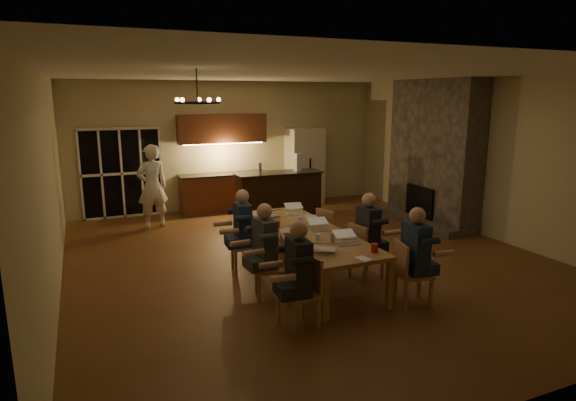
{
  "coord_description": "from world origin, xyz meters",
  "views": [
    {
      "loc": [
        -3.56,
        -7.33,
        2.84
      ],
      "look_at": [
        -0.25,
        0.3,
        1.03
      ],
      "focal_mm": 30.0,
      "sensor_mm": 36.0,
      "label": 1
    }
  ],
  "objects_px": {
    "person_left_mid": "(265,251)",
    "laptop_c": "(291,225)",
    "plate_left": "(314,248)",
    "can_silver": "(332,238)",
    "laptop_a": "(324,242)",
    "dining_table": "(307,253)",
    "redcup_near": "(375,248)",
    "person_left_far": "(243,231)",
    "mug_mid": "(300,219)",
    "chair_right_near": "(414,273)",
    "laptop_d": "(320,223)",
    "chair_right_mid": "(367,251)",
    "chair_right_far": "(333,233)",
    "bar_island": "(279,195)",
    "chandelier": "(198,103)",
    "chair_left_mid": "(270,267)",
    "plate_far": "(311,216)",
    "person_right_near": "(415,256)",
    "mug_back": "(265,219)",
    "laptop_b": "(347,236)",
    "laptop_e": "(269,210)",
    "can_cola": "(265,209)",
    "bar_blender": "(298,162)",
    "person_left_near": "(299,276)",
    "can_right": "(324,221)",
    "redcup_mid": "(277,224)",
    "standing_person": "(152,186)",
    "chair_left_near": "(298,293)",
    "person_right_mid": "(368,236)",
    "bar_bottle": "(260,168)",
    "mug_front": "(318,237)",
    "plate_near": "(349,238)"
  },
  "relations": [
    {
      "from": "person_left_mid",
      "to": "laptop_c",
      "type": "height_order",
      "value": "person_left_mid"
    },
    {
      "from": "plate_left",
      "to": "can_silver",
      "type": "bearing_deg",
      "value": 25.18
    },
    {
      "from": "laptop_a",
      "to": "dining_table",
      "type": "bearing_deg",
      "value": -70.24
    },
    {
      "from": "redcup_near",
      "to": "laptop_c",
      "type": "bearing_deg",
      "value": 115.28
    },
    {
      "from": "person_left_far",
      "to": "mug_mid",
      "type": "distance_m",
      "value": 1.0
    },
    {
      "from": "chair_right_near",
      "to": "laptop_d",
      "type": "xyz_separation_m",
      "value": [
        -0.69,
        1.5,
        0.42
      ]
    },
    {
      "from": "chair_right_mid",
      "to": "can_silver",
      "type": "height_order",
      "value": "chair_right_mid"
    },
    {
      "from": "redcup_near",
      "to": "plate_left",
      "type": "xyz_separation_m",
      "value": [
        -0.7,
        0.45,
        -0.05
      ]
    },
    {
      "from": "chair_right_far",
      "to": "laptop_c",
      "type": "xyz_separation_m",
      "value": [
        -1.1,
        -0.62,
        0.42
      ]
    },
    {
      "from": "person_left_mid",
      "to": "bar_island",
      "type": "bearing_deg",
      "value": 151.24
    },
    {
      "from": "dining_table",
      "to": "chandelier",
      "type": "bearing_deg",
      "value": -175.61
    },
    {
      "from": "chair_left_mid",
      "to": "plate_far",
      "type": "xyz_separation_m",
      "value": [
        1.29,
        1.32,
        0.31
      ]
    },
    {
      "from": "person_right_near",
      "to": "redcup_near",
      "type": "height_order",
      "value": "person_right_near"
    },
    {
      "from": "chair_right_far",
      "to": "mug_back",
      "type": "distance_m",
      "value": 1.3
    },
    {
      "from": "chair_right_near",
      "to": "dining_table",
      "type": "bearing_deg",
      "value": 42.91
    },
    {
      "from": "person_right_near",
      "to": "laptop_b",
      "type": "bearing_deg",
      "value": 49.47
    },
    {
      "from": "mug_mid",
      "to": "person_left_mid",
      "type": "bearing_deg",
      "value": -135.11
    },
    {
      "from": "laptop_e",
      "to": "can_cola",
      "type": "height_order",
      "value": "laptop_e"
    },
    {
      "from": "laptop_e",
      "to": "bar_blender",
      "type": "bearing_deg",
      "value": -128.66
    },
    {
      "from": "person_left_near",
      "to": "can_right",
      "type": "distance_m",
      "value": 2.21
    },
    {
      "from": "mug_mid",
      "to": "bar_blender",
      "type": "height_order",
      "value": "bar_blender"
    },
    {
      "from": "person_right_near",
      "to": "laptop_a",
      "type": "relative_size",
      "value": 4.31
    },
    {
      "from": "person_left_near",
      "to": "chandelier",
      "type": "height_order",
      "value": "chandelier"
    },
    {
      "from": "mug_back",
      "to": "redcup_near",
      "type": "bearing_deg",
      "value": -69.65
    },
    {
      "from": "chair_right_near",
      "to": "person_left_mid",
      "type": "height_order",
      "value": "person_left_mid"
    },
    {
      "from": "chair_left_mid",
      "to": "redcup_mid",
      "type": "bearing_deg",
      "value": 165.42
    },
    {
      "from": "laptop_b",
      "to": "chair_left_mid",
      "type": "bearing_deg",
      "value": 169.56
    },
    {
      "from": "chandelier",
      "to": "mug_back",
      "type": "relative_size",
      "value": 6.11
    },
    {
      "from": "chair_right_far",
      "to": "mug_back",
      "type": "height_order",
      "value": "chair_right_far"
    },
    {
      "from": "chair_right_mid",
      "to": "plate_left",
      "type": "bearing_deg",
      "value": 100.67
    },
    {
      "from": "laptop_c",
      "to": "laptop_e",
      "type": "relative_size",
      "value": 1.0
    },
    {
      "from": "person_left_near",
      "to": "can_cola",
      "type": "distance_m",
      "value": 3.05
    },
    {
      "from": "chair_left_mid",
      "to": "standing_person",
      "type": "relative_size",
      "value": 0.49
    },
    {
      "from": "chair_right_near",
      "to": "chandelier",
      "type": "relative_size",
      "value": 1.46
    },
    {
      "from": "chair_left_near",
      "to": "laptop_a",
      "type": "relative_size",
      "value": 2.78
    },
    {
      "from": "chair_left_mid",
      "to": "laptop_b",
      "type": "height_order",
      "value": "laptop_b"
    },
    {
      "from": "dining_table",
      "to": "can_right",
      "type": "bearing_deg",
      "value": 28.26
    },
    {
      "from": "chair_right_mid",
      "to": "can_cola",
      "type": "xyz_separation_m",
      "value": [
        -1.01,
        1.85,
        0.37
      ]
    },
    {
      "from": "laptop_e",
      "to": "person_left_far",
      "type": "bearing_deg",
      "value": 33.52
    },
    {
      "from": "person_right_mid",
      "to": "chair_right_mid",
      "type": "bearing_deg",
      "value": 37.92
    },
    {
      "from": "bar_island",
      "to": "bar_bottle",
      "type": "bearing_deg",
      "value": 173.15
    },
    {
      "from": "bar_island",
      "to": "mug_mid",
      "type": "relative_size",
      "value": 20.56
    },
    {
      "from": "mug_front",
      "to": "laptop_c",
      "type": "bearing_deg",
      "value": 107.97
    },
    {
      "from": "redcup_mid",
      "to": "can_cola",
      "type": "relative_size",
      "value": 1.0
    },
    {
      "from": "laptop_d",
      "to": "person_left_far",
      "type": "bearing_deg",
      "value": 155.18
    },
    {
      "from": "can_silver",
      "to": "bar_island",
      "type": "bearing_deg",
      "value": 77.58
    },
    {
      "from": "redcup_mid",
      "to": "bar_bottle",
      "type": "distance_m",
      "value": 3.61
    },
    {
      "from": "redcup_mid",
      "to": "person_left_mid",
      "type": "bearing_deg",
      "value": -121.91
    },
    {
      "from": "plate_near",
      "to": "person_left_near",
      "type": "bearing_deg",
      "value": -142.84
    },
    {
      "from": "person_right_near",
      "to": "plate_far",
      "type": "height_order",
      "value": "person_right_near"
    }
  ]
}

